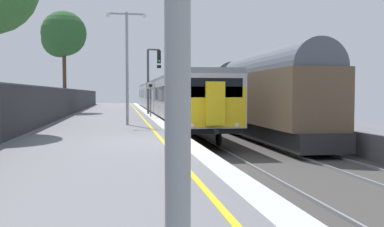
# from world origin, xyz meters

# --- Properties ---
(ground) EXTENTS (17.40, 110.00, 1.21)m
(ground) POSITION_xyz_m (2.64, 0.00, -0.61)
(ground) COLOR slate
(commuter_train_at_platform) EXTENTS (2.83, 42.10, 3.81)m
(commuter_train_at_platform) POSITION_xyz_m (2.10, 23.82, 1.27)
(commuter_train_at_platform) COLOR #B7B7BC
(commuter_train_at_platform) RESTS_ON ground
(freight_train_adjacent_track) EXTENTS (2.60, 39.63, 4.77)m
(freight_train_adjacent_track) POSITION_xyz_m (6.10, 20.81, 1.61)
(freight_train_adjacent_track) COLOR #232326
(freight_train_adjacent_track) RESTS_ON ground
(signal_gantry) EXTENTS (1.10, 0.24, 5.02)m
(signal_gantry) POSITION_xyz_m (0.62, 18.68, 3.13)
(signal_gantry) COLOR #47474C
(signal_gantry) RESTS_ON ground
(speed_limit_sign) EXTENTS (0.59, 0.08, 2.41)m
(speed_limit_sign) POSITION_xyz_m (0.25, 14.47, 1.55)
(speed_limit_sign) COLOR #59595B
(speed_limit_sign) RESTS_ON ground
(platform_lamp_mid) EXTENTS (2.00, 0.20, 5.64)m
(platform_lamp_mid) POSITION_xyz_m (-1.40, 7.48, 3.33)
(platform_lamp_mid) COLOR #93999E
(platform_lamp_mid) RESTS_ON ground
(background_tree_left) EXTENTS (3.84, 3.83, 8.58)m
(background_tree_left) POSITION_xyz_m (-6.62, 23.50, 6.49)
(background_tree_left) COLOR #473323
(background_tree_left) RESTS_ON ground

